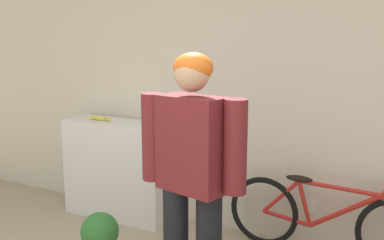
# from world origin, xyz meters

# --- Properties ---
(wall_back) EXTENTS (8.00, 0.07, 2.60)m
(wall_back) POSITION_xyz_m (0.00, 2.44, 1.30)
(wall_back) COLOR beige
(wall_back) RESTS_ON ground_plane
(side_shelf) EXTENTS (1.08, 0.40, 0.96)m
(side_shelf) POSITION_xyz_m (-1.29, 2.19, 0.48)
(side_shelf) COLOR white
(side_shelf) RESTS_ON ground_plane
(person) EXTENTS (0.72, 0.31, 1.68)m
(person) POSITION_xyz_m (0.06, 1.16, 0.96)
(person) COLOR black
(person) RESTS_ON ground_plane
(bicycle) EXTENTS (1.64, 0.46, 0.67)m
(bicycle) POSITION_xyz_m (0.71, 2.22, 0.32)
(bicycle) COLOR black
(bicycle) RESTS_ON ground_plane
(banana) EXTENTS (0.28, 0.08, 0.04)m
(banana) POSITION_xyz_m (-1.47, 2.15, 0.98)
(banana) COLOR #EAD64C
(banana) RESTS_ON side_shelf
(potted_plant) EXTENTS (0.28, 0.28, 0.48)m
(potted_plant) POSITION_xyz_m (-0.74, 1.20, 0.27)
(potted_plant) COLOR brown
(potted_plant) RESTS_ON ground_plane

